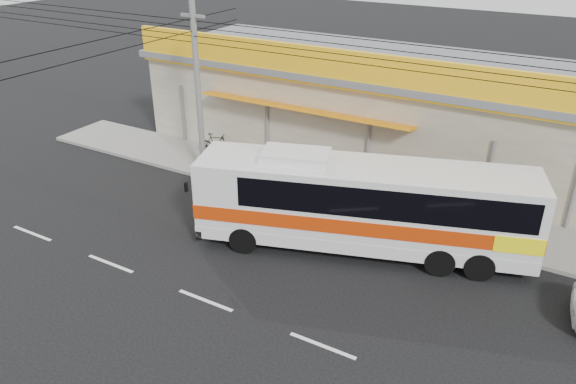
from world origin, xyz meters
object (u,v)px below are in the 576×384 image
at_px(coach_bus, 369,202).
at_px(utility_pole, 194,31).
at_px(motorbike_dark, 216,144).
at_px(motorbike_red, 266,154).

height_order(coach_bus, utility_pole, utility_pole).
distance_m(coach_bus, utility_pole, 10.11).
bearing_deg(utility_pole, motorbike_dark, 111.04).
bearing_deg(motorbike_dark, utility_pole, -177.29).
relative_size(motorbike_red, utility_pole, 0.06).
xyz_separation_m(coach_bus, motorbike_dark, (-9.55, 4.16, -1.21)).
height_order(coach_bus, motorbike_dark, coach_bus).
distance_m(motorbike_red, utility_pole, 6.36).
bearing_deg(coach_bus, motorbike_red, 130.09).
bearing_deg(motorbike_red, utility_pole, 126.37).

